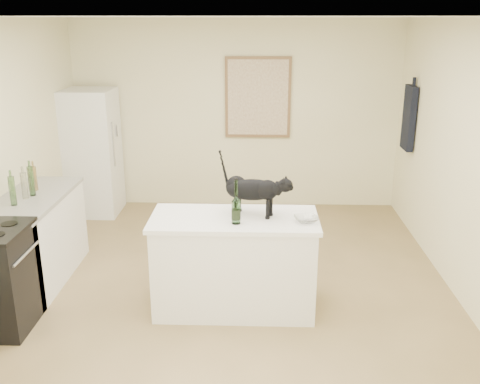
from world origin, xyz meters
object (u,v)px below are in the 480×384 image
Objects in this scene: black_cat at (252,192)px; glass_bowl at (306,219)px; wine_bottle at (236,204)px; fridge at (92,152)px.

black_cat is 0.53m from glass_bowl.
black_cat is 1.69× the size of wine_bottle.
wine_bottle is at bearing -102.01° from black_cat.
glass_bowl is (0.61, 0.05, -0.15)m from wine_bottle.
black_cat is at bearing 58.17° from wine_bottle.
glass_bowl is at bearing -44.72° from fridge.
fridge is 3.33m from black_cat.
fridge is 3.77m from glass_bowl.
wine_bottle is at bearing -52.53° from fridge.
wine_bottle is 0.63m from glass_bowl.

